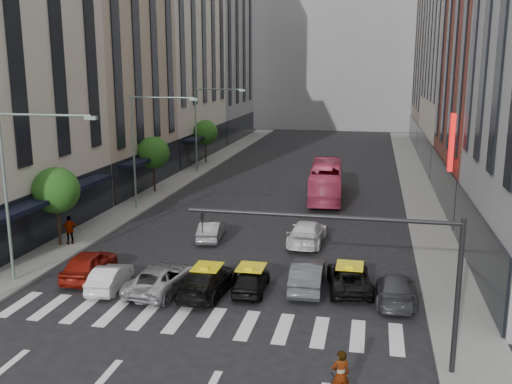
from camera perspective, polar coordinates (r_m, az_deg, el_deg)
The scene contains 30 objects.
ground at distance 25.04m, azimuth -6.72°, elevation -14.11°, with size 160.00×160.00×0.00m, color black.
sidewalk_left at distance 55.64m, azimuth -8.27°, elevation 0.85°, with size 3.00×96.00×0.15m, color slate.
sidewalk_right at distance 52.54m, azimuth 16.04°, elevation -0.20°, with size 3.00×96.00×0.15m, color slate.
building_left_b at distance 54.86m, azimuth -14.96°, elevation 12.94°, with size 8.00×16.00×24.00m, color tan.
building_left_c at distance 71.77m, azimuth -8.54°, elevation 17.81°, with size 8.00×20.00×36.00m, color beige.
building_left_d at distance 89.62m, azimuth -4.16°, elevation 14.90°, with size 8.00×18.00×30.00m, color gray.
building_right_b at distance 49.18m, azimuth 23.80°, elevation 13.59°, with size 8.00×18.00×26.00m, color brown.
building_right_d at distance 86.77m, azimuth 18.69°, elevation 13.72°, with size 8.00×18.00×28.00m, color tan.
building_far at distance 106.65m, azimuth 8.09°, elevation 16.04°, with size 30.00×10.00×36.00m, color gray.
tree_near at distance 37.33m, azimuth -19.34°, elevation 0.15°, with size 2.88×2.88×4.95m.
tree_mid at distance 51.45m, azimuth -10.23°, elevation 3.88°, with size 2.88×2.88×4.95m.
tree_far at distance 66.43m, azimuth -5.09°, elevation 5.94°, with size 2.88×2.88×4.95m.
streetlamp_near at distance 31.03m, azimuth -22.49°, elevation 1.75°, with size 5.38×0.25×9.00m.
streetlamp_mid at distance 44.99m, azimuth -11.09°, elevation 5.53°, with size 5.38×0.25×9.00m.
streetlamp_far at distance 59.99m, azimuth -5.17°, elevation 7.40°, with size 5.38×0.25×9.00m.
traffic_signal at distance 21.27m, azimuth 12.25°, elevation -6.17°, with size 10.10×0.20×6.00m.
liberty_sign at distance 41.84m, azimuth 18.97°, elevation 4.71°, with size 0.30×0.70×4.00m.
car_red at distance 32.16m, azimuth -16.34°, elevation -6.94°, with size 1.79×4.46×1.52m, color maroon.
car_white_front at distance 30.35m, azimuth -14.39°, elevation -8.26°, with size 1.32×3.78×1.25m, color silver.
car_silver at distance 29.52m, azimuth -9.42°, elevation -8.49°, with size 2.29×4.97×1.38m, color #A2A3A8.
taxi_left at distance 28.88m, azimuth -4.87°, elevation -8.82°, with size 1.97×4.84×1.40m, color black.
taxi_center at distance 29.05m, azimuth -0.49°, elevation -8.77°, with size 1.53×3.79×1.29m, color black.
car_grey_mid at distance 29.51m, azimuth 5.19°, elevation -8.25°, with size 1.59×4.57×1.50m, color #414549.
taxi_right at distance 29.71m, azimuth 9.32°, elevation -8.47°, with size 2.10×4.56×1.27m, color black.
car_grey_curb at distance 28.74m, azimuth 13.69°, elevation -9.37°, with size 1.82×4.48×1.30m, color #36373D.
car_row2_left at distance 37.58m, azimuth -4.51°, elevation -3.83°, with size 1.36×3.89×1.28m, color #949499.
car_row2_right at distance 36.74m, azimuth 5.14°, elevation -4.05°, with size 2.09×5.15×1.50m, color white.
bus at distance 49.28m, azimuth 7.02°, elevation 1.10°, with size 2.56×10.93×3.04m, color #C73A5F.
rider at distance 19.76m, azimuth 8.51°, elevation -15.83°, with size 0.64×0.42×1.76m, color gray.
pedestrian_far at distance 37.85m, azimuth -18.12°, elevation -3.63°, with size 1.08×0.45×1.84m, color gray.
Camera 1 is at (7.30, -21.18, 11.17)m, focal length 40.00 mm.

